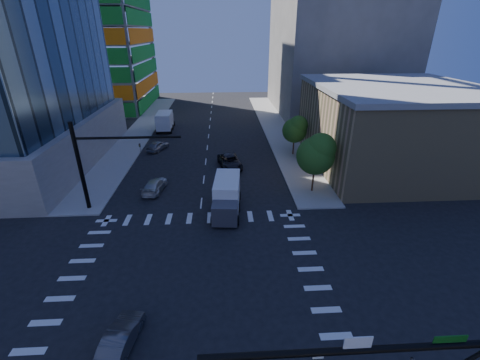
{
  "coord_description": "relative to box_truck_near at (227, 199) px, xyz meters",
  "views": [
    {
      "loc": [
        2.44,
        -18.17,
        16.71
      ],
      "look_at": [
        3.92,
        8.0,
        4.48
      ],
      "focal_mm": 24.0,
      "sensor_mm": 36.0,
      "label": 1
    }
  ],
  "objects": [
    {
      "name": "commercial_building",
      "position": [
        22.31,
        12.03,
        3.86
      ],
      "size": [
        20.5,
        22.5,
        10.6
      ],
      "color": "tan",
      "rests_on": "ground"
    },
    {
      "name": "signal_mast_nw",
      "position": [
        -12.69,
        1.53,
        4.04
      ],
      "size": [
        10.2,
        0.4,
        9.0
      ],
      "color": "black",
      "rests_on": "sidewalk_nw"
    },
    {
      "name": "ground",
      "position": [
        -2.69,
        -9.97,
        -1.45
      ],
      "size": [
        160.0,
        160.0,
        0.0
      ],
      "primitive_type": "plane",
      "color": "black",
      "rests_on": "ground"
    },
    {
      "name": "bg_building_ne",
      "position": [
        24.31,
        45.03,
        12.55
      ],
      "size": [
        24.0,
        30.0,
        28.0
      ],
      "primitive_type": "cube",
      "color": "#66615B",
      "rests_on": "ground"
    },
    {
      "name": "car_nb_far",
      "position": [
        0.64,
        11.81,
        -0.66
      ],
      "size": [
        3.55,
        6.1,
        1.6
      ],
      "primitive_type": "imported",
      "rotation": [
        0.0,
        0.0,
        0.16
      ],
      "color": "black",
      "rests_on": "ground"
    },
    {
      "name": "road_markings",
      "position": [
        -2.69,
        -9.97,
        -1.45
      ],
      "size": [
        20.0,
        20.0,
        0.01
      ],
      "primitive_type": "cube",
      "color": "silver",
      "rests_on": "ground"
    },
    {
      "name": "car_sb_near",
      "position": [
        -8.1,
        5.29,
        -0.76
      ],
      "size": [
        2.6,
        4.99,
        1.38
      ],
      "primitive_type": "imported",
      "rotation": [
        0.0,
        0.0,
        3.0
      ],
      "color": "#BBBBBB",
      "rests_on": "ground"
    },
    {
      "name": "box_truck_far",
      "position": [
        -10.7,
        30.77,
        0.03
      ],
      "size": [
        2.88,
        6.45,
        3.35
      ],
      "rotation": [
        0.0,
        0.0,
        3.17
      ],
      "color": "black",
      "rests_on": "ground"
    },
    {
      "name": "tree_south",
      "position": [
        9.94,
        3.93,
        3.23
      ],
      "size": [
        4.16,
        4.16,
        6.82
      ],
      "color": "#382316",
      "rests_on": "sidewalk_ne"
    },
    {
      "name": "sidewalk_ne",
      "position": [
        9.81,
        30.03,
        -1.38
      ],
      "size": [
        5.0,
        60.0,
        0.15
      ],
      "primitive_type": "cube",
      "color": "gray",
      "rests_on": "ground"
    },
    {
      "name": "sidewalk_nw",
      "position": [
        -15.19,
        30.03,
        -1.38
      ],
      "size": [
        5.0,
        60.0,
        0.15
      ],
      "primitive_type": "cube",
      "color": "gray",
      "rests_on": "ground"
    },
    {
      "name": "box_truck_near",
      "position": [
        0.0,
        0.0,
        0.0
      ],
      "size": [
        3.19,
        6.47,
        3.29
      ],
      "rotation": [
        0.0,
        0.0,
        -0.08
      ],
      "color": "black",
      "rests_on": "ground"
    },
    {
      "name": "car_sb_cross",
      "position": [
        -6.37,
        -14.96,
        -0.77
      ],
      "size": [
        2.06,
        4.34,
        1.37
      ],
      "primitive_type": "imported",
      "rotation": [
        0.0,
        0.0,
        2.99
      ],
      "color": "#47474C",
      "rests_on": "ground"
    },
    {
      "name": "tree_north",
      "position": [
        10.24,
        15.93,
        2.53
      ],
      "size": [
        3.54,
        3.52,
        5.78
      ],
      "color": "#382316",
      "rests_on": "sidewalk_ne"
    },
    {
      "name": "car_sb_mid",
      "position": [
        -10.2,
        19.29,
        -0.73
      ],
      "size": [
        3.32,
        4.55,
        1.44
      ],
      "primitive_type": "imported",
      "rotation": [
        0.0,
        0.0,
        2.71
      ],
      "color": "#97989E",
      "rests_on": "ground"
    }
  ]
}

